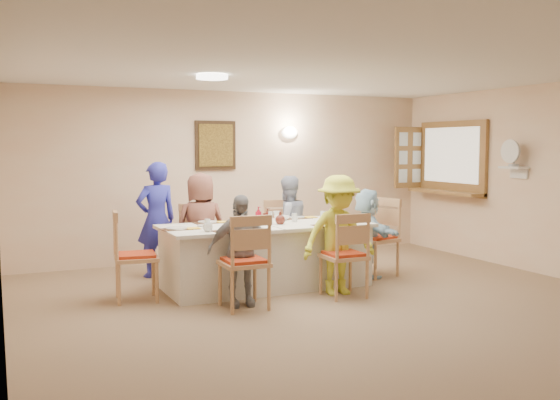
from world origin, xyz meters
name	(u,v)px	position (x,y,z in m)	size (l,w,h in m)	color
ground	(355,313)	(0.00, 0.00, 0.00)	(7.00, 7.00, 0.00)	#8B6949
room_walls	(357,164)	(0.00, 0.00, 1.51)	(7.00, 7.00, 7.00)	beige
wall_picture	(216,145)	(-0.30, 3.46, 1.70)	(0.62, 0.05, 0.72)	#442C17
wall_sconce	(290,132)	(0.90, 3.44, 1.90)	(0.26, 0.09, 0.18)	white
ceiling_light	(212,77)	(-1.00, 1.50, 2.47)	(0.36, 0.36, 0.05)	white
serving_hatch	(452,158)	(3.21, 2.40, 1.50)	(0.06, 1.50, 1.15)	olive
hatch_sill	(445,192)	(3.09, 2.40, 0.97)	(0.30, 1.50, 0.05)	olive
shutter_door	(409,157)	(2.95, 3.16, 1.50)	(0.55, 0.04, 1.00)	olive
fan_shelf	(514,167)	(3.13, 1.05, 1.40)	(0.22, 0.36, 0.03)	white
desk_fan	(512,156)	(3.10, 1.05, 1.55)	(0.30, 0.30, 0.28)	#A5A5A8
dining_table	(266,256)	(-0.35, 1.46, 0.38)	(2.49, 1.05, 0.76)	beige
chair_back_left	(198,241)	(-0.95, 2.26, 0.48)	(0.46, 0.46, 0.96)	tan
chair_back_right	(284,236)	(0.25, 2.26, 0.48)	(0.46, 0.46, 0.96)	tan
chair_front_left	(244,261)	(-0.95, 0.66, 0.50)	(0.48, 0.48, 1.00)	tan
chair_front_right	(344,254)	(0.25, 0.66, 0.48)	(0.46, 0.46, 0.97)	tan
chair_left_end	(136,255)	(-1.90, 1.46, 0.50)	(0.48, 0.48, 1.00)	tan
chair_right_end	(376,237)	(1.20, 1.46, 0.51)	(0.49, 0.49, 1.02)	tan
diner_back_left	(201,227)	(-0.95, 2.14, 0.68)	(0.67, 0.44, 1.36)	brown
diner_back_right	(287,224)	(0.25, 2.14, 0.65)	(0.67, 0.54, 1.30)	#959CB4
diner_front_left	(240,250)	(-0.95, 0.78, 0.59)	(0.72, 0.37, 1.18)	gray
diner_front_right	(338,235)	(0.25, 0.78, 0.68)	(0.90, 0.55, 1.36)	#E4EB3D
diner_right_end	(367,233)	(1.07, 1.46, 0.57)	(0.39, 1.08, 1.15)	#B8E0F6
caregiver	(156,219)	(-1.40, 2.61, 0.74)	(0.59, 0.44, 1.49)	#2E32B8
placemat_fl	(231,231)	(-0.95, 1.04, 0.76)	(0.37, 0.28, 0.01)	#472B19
plate_fl	(231,230)	(-0.95, 1.04, 0.77)	(0.23, 0.23, 0.01)	white
napkin_fl	(248,230)	(-0.77, 0.99, 0.77)	(0.13, 0.13, 0.01)	yellow
placemat_fr	(327,225)	(0.25, 1.04, 0.76)	(0.33, 0.24, 0.01)	#472B19
plate_fr	(327,225)	(0.25, 1.04, 0.77)	(0.25, 0.25, 0.02)	white
napkin_fr	(343,224)	(0.43, 0.99, 0.77)	(0.15, 0.15, 0.01)	yellow
placemat_bl	(207,223)	(-0.95, 1.88, 0.76)	(0.34, 0.25, 0.01)	#472B19
plate_bl	(207,222)	(-0.95, 1.88, 0.77)	(0.23, 0.23, 0.01)	white
napkin_bl	(223,222)	(-0.77, 1.83, 0.77)	(0.14, 0.14, 0.01)	yellow
placemat_br	(296,218)	(0.25, 1.88, 0.76)	(0.36, 0.27, 0.01)	#472B19
plate_br	(296,217)	(0.25, 1.88, 0.77)	(0.23, 0.23, 0.01)	white
napkin_br	(310,217)	(0.43, 1.83, 0.77)	(0.15, 0.15, 0.01)	yellow
placemat_le	(176,229)	(-1.45, 1.46, 0.76)	(0.33, 0.24, 0.01)	#472B19
plate_le	(176,228)	(-1.45, 1.46, 0.77)	(0.25, 0.25, 0.02)	white
napkin_le	(193,228)	(-1.27, 1.41, 0.77)	(0.15, 0.15, 0.01)	yellow
placemat_re	(347,219)	(0.77, 1.46, 0.76)	(0.36, 0.27, 0.01)	#472B19
plate_re	(347,219)	(0.77, 1.46, 0.77)	(0.25, 0.25, 0.02)	white
napkin_re	(362,219)	(0.95, 1.41, 0.77)	(0.13, 0.13, 0.01)	yellow
teacup_a	(208,228)	(-1.19, 1.14, 0.80)	(0.14, 0.14, 0.09)	white
teacup_b	(277,215)	(0.02, 1.99, 0.81)	(0.13, 0.13, 0.09)	white
bowl_a	(255,226)	(-0.60, 1.21, 0.78)	(0.25, 0.25, 0.05)	white
bowl_b	(282,218)	(-0.02, 1.75, 0.79)	(0.19, 0.19, 0.06)	white
condiment_ketchup	(258,215)	(-0.44, 1.50, 0.87)	(0.11, 0.11, 0.21)	#AF0F25
condiment_brown	(268,216)	(-0.31, 1.52, 0.85)	(0.11, 0.11, 0.18)	#582017
condiment_malt	(280,218)	(-0.20, 1.40, 0.84)	(0.14, 0.14, 0.15)	#582017
drinking_glass	(253,220)	(-0.50, 1.51, 0.82)	(0.06, 0.06, 0.10)	silver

